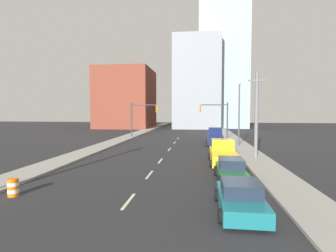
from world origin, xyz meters
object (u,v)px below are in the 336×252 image
at_px(traffic_barrel, 13,187).
at_px(sedan_white, 221,146).
at_px(traffic_signal_right, 219,115).
at_px(sedan_green, 231,171).
at_px(pickup_truck_navy, 215,138).
at_px(sedan_teal, 241,198).
at_px(utility_pole_right_mid, 256,115).
at_px(traffic_signal_left, 139,115).
at_px(street_lamp, 239,109).
at_px(pickup_truck_yellow, 223,154).

height_order(traffic_barrel, sedan_white, sedan_white).
xyz_separation_m(traffic_signal_right, sedan_green, (-1.12, -27.17, -3.24)).
bearing_deg(pickup_truck_navy, sedan_teal, -88.16).
xyz_separation_m(utility_pole_right_mid, traffic_barrel, (-15.17, -12.39, -3.74)).
distance_m(traffic_signal_left, pickup_truck_navy, 15.20).
distance_m(traffic_barrel, sedan_teal, 11.83).
bearing_deg(utility_pole_right_mid, pickup_truck_navy, 105.47).
height_order(traffic_signal_left, traffic_barrel, traffic_signal_left).
bearing_deg(street_lamp, sedan_green, -99.77).
height_order(traffic_signal_left, utility_pole_right_mid, utility_pole_right_mid).
distance_m(traffic_barrel, sedan_white, 20.60).
relative_size(street_lamp, sedan_white, 1.96).
height_order(traffic_signal_right, traffic_barrel, traffic_signal_right).
bearing_deg(traffic_signal_left, pickup_truck_navy, -32.84).
distance_m(utility_pole_right_mid, sedan_green, 9.23).
bearing_deg(traffic_signal_right, traffic_barrel, -112.49).
relative_size(traffic_barrel, pickup_truck_navy, 0.17).
bearing_deg(sedan_teal, traffic_signal_left, 111.01).
relative_size(traffic_signal_right, sedan_green, 1.33).
bearing_deg(utility_pole_right_mid, traffic_barrel, -140.75).
distance_m(sedan_green, pickup_truck_yellow, 6.14).
bearing_deg(traffic_signal_right, sedan_white, -93.14).
height_order(traffic_barrel, pickup_truck_yellow, pickup_truck_yellow).
height_order(street_lamp, sedan_green, street_lamp).
bearing_deg(sedan_white, traffic_signal_right, 86.37).
distance_m(sedan_teal, sedan_white, 17.32).
relative_size(traffic_barrel, sedan_teal, 0.22).
xyz_separation_m(traffic_signal_left, traffic_barrel, (0.44, -31.65, -3.45)).
relative_size(utility_pole_right_mid, pickup_truck_yellow, 1.35).
xyz_separation_m(traffic_signal_left, utility_pole_right_mid, (15.61, -19.26, 0.29)).
relative_size(sedan_teal, pickup_truck_navy, 0.79).
xyz_separation_m(traffic_barrel, sedan_teal, (11.80, -0.77, 0.16)).
bearing_deg(sedan_green, pickup_truck_yellow, 89.51).
bearing_deg(pickup_truck_yellow, sedan_teal, -91.01).
bearing_deg(pickup_truck_navy, pickup_truck_yellow, -87.80).
height_order(traffic_signal_right, pickup_truck_navy, traffic_signal_right).
distance_m(utility_pole_right_mid, pickup_truck_navy, 12.07).
bearing_deg(traffic_barrel, traffic_signal_left, 90.79).
xyz_separation_m(utility_pole_right_mid, pickup_truck_yellow, (-3.16, -1.78, -3.41)).
xyz_separation_m(utility_pole_right_mid, sedan_white, (-2.89, 4.14, -3.56)).
xyz_separation_m(traffic_signal_right, street_lamp, (1.83, -10.04, 0.92)).
distance_m(traffic_barrel, pickup_truck_navy, 26.49).
height_order(traffic_barrel, sedan_green, sedan_green).
bearing_deg(sedan_white, utility_pole_right_mid, -55.57).
distance_m(traffic_signal_left, sedan_white, 20.02).
bearing_deg(sedan_white, pickup_truck_navy, 91.17).
bearing_deg(sedan_green, sedan_white, 88.33).
height_order(utility_pole_right_mid, traffic_barrel, utility_pole_right_mid).
height_order(utility_pole_right_mid, sedan_teal, utility_pole_right_mid).
bearing_deg(pickup_truck_navy, traffic_signal_left, 149.64).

